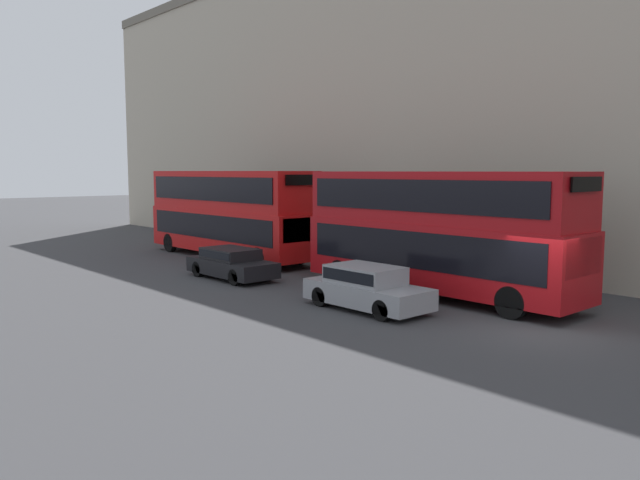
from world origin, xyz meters
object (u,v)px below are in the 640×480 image
car_hatchback (231,262)px  pedestrian (436,260)px  bus_leading (437,228)px  car_dark_sedan (366,286)px  bus_second_in_queue (229,210)px

car_hatchback → pedestrian: size_ratio=2.58×
bus_leading → pedestrian: 3.84m
bus_leading → car_hatchback: 8.64m
car_dark_sedan → pedestrian: size_ratio=2.56×
bus_second_in_queue → car_dark_sedan: bearing=-104.8°
car_dark_sedan → car_hatchback: size_ratio=0.99×
bus_leading → bus_second_in_queue: bus_second_in_queue is taller
bus_leading → bus_second_in_queue: size_ratio=0.92×
bus_leading → car_dark_sedan: (-3.40, 0.10, -1.67)m
car_dark_sedan → pedestrian: pedestrian is taller
car_hatchback → pedestrian: pedestrian is taller
pedestrian → bus_leading: bearing=-142.0°
bus_leading → car_dark_sedan: bearing=178.2°
bus_leading → car_hatchback: bearing=113.7°
bus_second_in_queue → car_hatchback: bus_second_in_queue is taller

